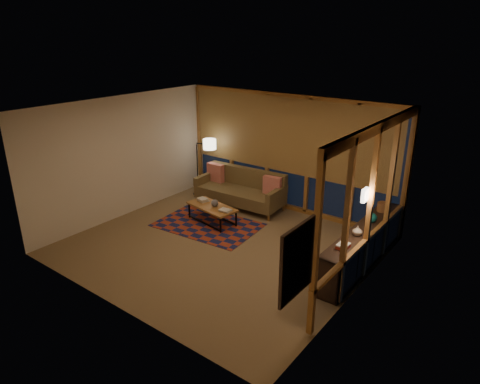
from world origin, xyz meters
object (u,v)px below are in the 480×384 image
Objects in this scene: floor_lamp at (197,167)px; bookshelf at (363,246)px; coffee_table at (212,214)px; sofa at (240,189)px.

bookshelf is (4.77, -0.85, -0.38)m from floor_lamp.
coffee_table is at bearing -175.66° from bookshelf.
sofa is 1.39m from floor_lamp.
sofa is 1.43× the size of floor_lamp.
sofa is 1.82× the size of coffee_table.
floor_lamp is at bearing 169.87° from bookshelf.
floor_lamp is 0.51× the size of bookshelf.
bookshelf is (3.42, -0.85, -0.07)m from sofa.
coffee_table is at bearing -59.87° from floor_lamp.
floor_lamp is 4.86m from bookshelf.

